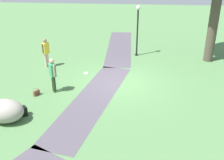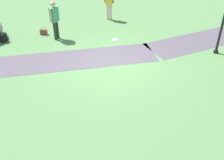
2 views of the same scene
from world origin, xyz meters
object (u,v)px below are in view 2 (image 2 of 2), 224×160
handbag_on_grass (44,32)px  backpack_by_boulder (3,38)px  woman_with_handbag (55,18)px  man_near_boulder (109,1)px  frisbee_on_grass (115,40)px

handbag_on_grass → backpack_by_boulder: backpack_by_boulder is taller
woman_with_handbag → man_near_boulder: (-3.16, -1.33, 0.00)m
frisbee_on_grass → man_near_boulder: bearing=-107.3°
handbag_on_grass → backpack_by_boulder: 1.79m
man_near_boulder → frisbee_on_grass: (0.77, 2.48, -1.00)m
handbag_on_grass → backpack_by_boulder: size_ratio=0.92×
woman_with_handbag → frisbee_on_grass: bearing=154.2°
frisbee_on_grass → backpack_by_boulder: bearing=-21.5°
backpack_by_boulder → woman_with_handbag: bearing=163.4°
backpack_by_boulder → frisbee_on_grass: size_ratio=1.59×
backpack_by_boulder → handbag_on_grass: bearing=-177.6°
woman_with_handbag → handbag_on_grass: bearing=-58.9°
woman_with_handbag → man_near_boulder: bearing=-157.2°
woman_with_handbag → backpack_by_boulder: bearing=-16.6°
backpack_by_boulder → frisbee_on_grass: bearing=158.5°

